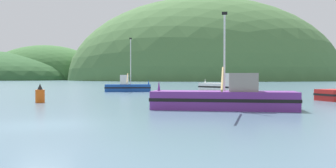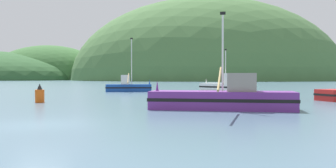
# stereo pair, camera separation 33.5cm
# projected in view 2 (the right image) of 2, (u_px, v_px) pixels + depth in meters

# --- Properties ---
(ground_plane) EXTENTS (600.00, 600.00, 0.00)m
(ground_plane) POSITION_uv_depth(u_px,v_px,m) (38.00, 125.00, 15.56)
(ground_plane) COLOR slate
(hill_far_right) EXTENTS (86.06, 68.85, 48.31)m
(hill_far_right) POSITION_uv_depth(u_px,v_px,m) (49.00, 80.00, 244.65)
(hill_far_right) COLOR #386633
(hill_far_right) RESTS_ON ground
(hill_far_left) EXTENTS (167.89, 134.31, 102.04)m
(hill_far_left) POSITION_uv_depth(u_px,v_px,m) (204.00, 80.00, 221.03)
(hill_far_left) COLOR #47703D
(hill_far_left) RESTS_ON ground
(hill_mid_right) EXTENTS (148.68, 118.94, 91.97)m
(hill_mid_right) POSITION_uv_depth(u_px,v_px,m) (197.00, 80.00, 248.19)
(hill_mid_right) COLOR #516B38
(hill_mid_right) RESTS_ON ground
(fishing_boat_white) EXTENTS (8.03, 6.95, 6.18)m
(fishing_boat_white) POSITION_uv_depth(u_px,v_px,m) (228.00, 86.00, 50.23)
(fishing_boat_white) COLOR white
(fishing_boat_white) RESTS_ON ground
(fishing_boat_blue) EXTENTS (6.74, 9.81, 7.77)m
(fishing_boat_blue) POSITION_uv_depth(u_px,v_px,m) (128.00, 86.00, 50.12)
(fishing_boat_blue) COLOR #19479E
(fishing_boat_blue) RESTS_ON ground
(fishing_boat_purple) EXTENTS (9.54, 13.70, 6.41)m
(fishing_boat_purple) POSITION_uv_depth(u_px,v_px,m) (223.00, 98.00, 22.87)
(fishing_boat_purple) COLOR #6B2D84
(fishing_boat_purple) RESTS_ON ground
(channel_buoy) EXTENTS (0.75, 0.75, 1.58)m
(channel_buoy) POSITION_uv_depth(u_px,v_px,m) (40.00, 95.00, 29.11)
(channel_buoy) COLOR #E55914
(channel_buoy) RESTS_ON ground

